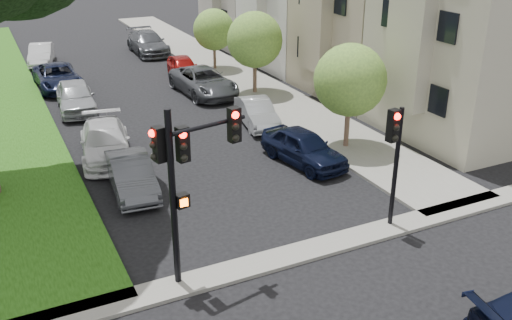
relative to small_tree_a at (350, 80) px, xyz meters
name	(u,v)px	position (x,y,z in m)	size (l,w,h in m)	color
ground	(335,291)	(-6.20, -8.61, -3.10)	(140.00, 140.00, 0.00)	black
sidewalk_right	(222,68)	(0.55, 15.39, -3.04)	(3.50, 44.00, 0.12)	slate
sidewalk_cross	(299,253)	(-6.20, -6.61, -3.04)	(60.00, 1.00, 0.12)	slate
small_tree_a	(350,80)	(0.00, 0.00, 0.00)	(3.11, 3.11, 4.67)	brown
small_tree_b	(255,40)	(0.00, 9.25, 0.02)	(3.13, 3.13, 4.69)	brown
small_tree_c	(214,30)	(0.00, 15.33, -0.43)	(2.68, 2.68, 4.02)	brown
traffic_signal_main	(186,165)	(-9.59, -6.37, 0.47)	(2.54, 0.69, 5.18)	black
traffic_signal_secondary	(395,146)	(-2.74, -6.42, -0.21)	(0.54, 0.44, 4.16)	black
car_parked_0	(304,147)	(-2.56, -0.65, -2.38)	(1.71, 4.26, 1.45)	black
car_parked_1	(257,113)	(-2.25, 4.40, -2.46)	(1.37, 3.93, 1.29)	#999BA0
car_parked_2	(204,81)	(-2.67, 10.46, -2.35)	(2.51, 5.45, 1.51)	#3F4247
car_parked_3	(183,67)	(-2.50, 14.48, -2.43)	(1.60, 3.97, 1.35)	maroon
car_parked_4	(148,43)	(-2.61, 22.02, -2.30)	(2.25, 5.54, 1.61)	#3F4247
car_parked_5	(131,175)	(-9.64, -0.10, -2.42)	(1.45, 4.15, 1.37)	#3F4247
car_parked_6	(105,142)	(-9.79, 3.58, -2.39)	(2.01, 4.95, 1.44)	silver
car_parked_7	(76,97)	(-9.80, 10.56, -2.32)	(1.86, 4.61, 1.57)	#999BA0
car_parked_8	(58,77)	(-10.03, 15.34, -2.39)	(2.37, 5.14, 1.43)	black
car_parked_9	(41,54)	(-10.14, 22.07, -2.42)	(1.45, 4.16, 1.37)	silver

